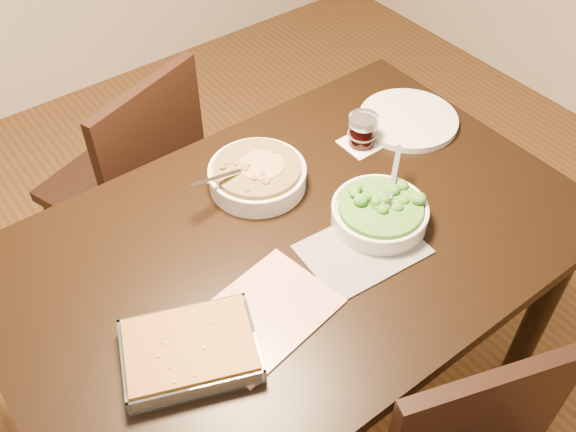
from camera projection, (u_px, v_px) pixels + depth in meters
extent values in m
plane|color=#4B3215|center=(293.00, 395.00, 2.06)|extent=(4.00, 4.00, 0.00)
cube|color=black|center=(295.00, 244.00, 1.53)|extent=(1.40, 0.90, 0.04)
cube|color=black|center=(294.00, 263.00, 1.58)|extent=(1.26, 0.76, 0.08)
cylinder|color=black|center=(541.00, 309.00, 1.86)|extent=(0.07, 0.07, 0.71)
cylinder|color=black|center=(31.00, 357.00, 1.75)|extent=(0.07, 0.07, 0.71)
cylinder|color=black|center=(369.00, 173.00, 2.27)|extent=(0.07, 0.07, 0.71)
cube|color=#A1372E|center=(264.00, 313.00, 1.37)|extent=(0.33, 0.26, 0.01)
cube|color=#292A32|center=(362.00, 249.00, 1.49)|extent=(0.29, 0.22, 0.00)
cube|color=white|center=(361.00, 144.00, 1.76)|extent=(0.10, 0.10, 0.00)
cylinder|color=white|center=(257.00, 178.00, 1.63)|extent=(0.25, 0.25, 0.05)
torus|color=white|center=(257.00, 170.00, 1.61)|extent=(0.25, 0.25, 0.01)
cylinder|color=#39220F|center=(257.00, 168.00, 1.61)|extent=(0.22, 0.22, 0.02)
cube|color=silver|center=(233.00, 178.00, 1.56)|extent=(0.16, 0.03, 0.05)
cylinder|color=maroon|center=(261.00, 165.00, 1.60)|extent=(0.11, 0.11, 0.00)
cylinder|color=white|center=(379.00, 215.00, 1.54)|extent=(0.23, 0.23, 0.04)
torus|color=white|center=(380.00, 208.00, 1.52)|extent=(0.23, 0.23, 0.01)
cylinder|color=#154E12|center=(380.00, 207.00, 1.52)|extent=(0.20, 0.20, 0.02)
cube|color=silver|center=(385.00, 182.00, 1.56)|extent=(0.13, 0.11, 0.05)
cube|color=silver|center=(191.00, 356.00, 1.29)|extent=(0.32, 0.28, 0.01)
cube|color=#622E0E|center=(190.00, 349.00, 1.27)|extent=(0.30, 0.26, 0.04)
cube|color=silver|center=(183.00, 312.00, 1.34)|extent=(0.25, 0.11, 0.04)
cube|color=silver|center=(198.00, 392.00, 1.21)|extent=(0.25, 0.11, 0.04)
cube|color=silver|center=(254.00, 336.00, 1.30)|extent=(0.08, 0.18, 0.04)
cube|color=silver|center=(124.00, 365.00, 1.25)|extent=(0.08, 0.18, 0.04)
cylinder|color=black|center=(362.00, 134.00, 1.74)|extent=(0.07, 0.07, 0.07)
cylinder|color=silver|center=(364.00, 120.00, 1.71)|extent=(0.08, 0.08, 0.02)
cylinder|color=silver|center=(408.00, 120.00, 1.83)|extent=(0.28, 0.28, 0.02)
cube|color=black|center=(474.00, 430.00, 1.31)|extent=(0.38, 0.16, 0.42)
cube|color=black|center=(122.00, 184.00, 2.13)|extent=(0.53, 0.53, 0.04)
cylinder|color=black|center=(131.00, 183.00, 2.46)|extent=(0.04, 0.04, 0.40)
cylinder|color=black|center=(203.00, 220.00, 2.32)|extent=(0.04, 0.04, 0.40)
cylinder|color=black|center=(61.00, 240.00, 2.25)|extent=(0.04, 0.04, 0.40)
cylinder|color=black|center=(136.00, 284.00, 2.12)|extent=(0.04, 0.04, 0.40)
cube|color=black|center=(153.00, 150.00, 1.89)|extent=(0.40, 0.17, 0.44)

